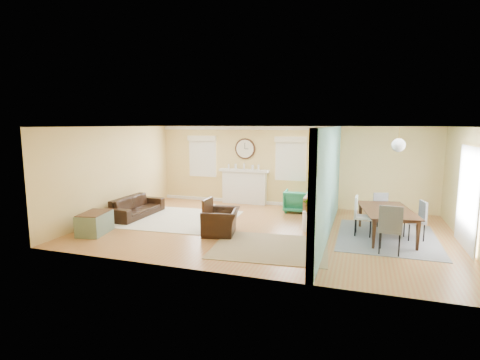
% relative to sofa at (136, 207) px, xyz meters
% --- Properties ---
extents(floor, '(9.00, 9.00, 0.00)m').
position_rel_sofa_xyz_m(floor, '(3.95, -0.17, -0.29)').
color(floor, '#A76032').
rests_on(floor, ground).
extents(wall_back, '(9.00, 0.02, 2.60)m').
position_rel_sofa_xyz_m(wall_back, '(3.95, 2.83, 1.01)').
color(wall_back, '#DEBC6A').
rests_on(wall_back, ground).
extents(wall_front, '(9.00, 0.02, 2.60)m').
position_rel_sofa_xyz_m(wall_front, '(3.95, -3.17, 1.01)').
color(wall_front, '#DEBC6A').
rests_on(wall_front, ground).
extents(wall_left, '(0.02, 6.00, 2.60)m').
position_rel_sofa_xyz_m(wall_left, '(-0.55, -0.17, 1.01)').
color(wall_left, '#DEBC6A').
rests_on(wall_left, ground).
extents(wall_right, '(0.02, 6.00, 2.60)m').
position_rel_sofa_xyz_m(wall_right, '(8.45, -0.17, 1.01)').
color(wall_right, '#DEBC6A').
rests_on(wall_right, ground).
extents(ceiling, '(9.00, 6.00, 0.02)m').
position_rel_sofa_xyz_m(ceiling, '(3.95, -0.17, 2.31)').
color(ceiling, white).
rests_on(ceiling, wall_back).
extents(partition, '(0.17, 6.00, 2.60)m').
position_rel_sofa_xyz_m(partition, '(5.46, 0.11, 1.07)').
color(partition, '#DEBC6A').
rests_on(partition, ground).
extents(fireplace, '(1.70, 0.30, 1.17)m').
position_rel_sofa_xyz_m(fireplace, '(2.45, 2.71, 0.31)').
color(fireplace, white).
rests_on(fireplace, ground).
extents(wall_clock, '(0.70, 0.07, 0.70)m').
position_rel_sofa_xyz_m(wall_clock, '(2.45, 2.80, 1.56)').
color(wall_clock, '#3F2214').
rests_on(wall_clock, wall_back).
extents(window_left, '(1.05, 0.13, 1.42)m').
position_rel_sofa_xyz_m(window_left, '(0.90, 2.78, 1.37)').
color(window_left, white).
rests_on(window_left, wall_back).
extents(window_right, '(1.05, 0.13, 1.42)m').
position_rel_sofa_xyz_m(window_right, '(4.00, 2.78, 1.37)').
color(window_right, white).
rests_on(window_right, wall_back).
extents(french_doors, '(0.06, 1.70, 2.20)m').
position_rel_sofa_xyz_m(french_doors, '(8.40, -0.17, 0.81)').
color(french_doors, white).
rests_on(french_doors, ground).
extents(pendant, '(0.30, 0.30, 0.55)m').
position_rel_sofa_xyz_m(pendant, '(6.95, -0.17, 1.91)').
color(pendant, gold).
rests_on(pendant, ceiling).
extents(rug_cream, '(3.23, 2.85, 0.02)m').
position_rel_sofa_xyz_m(rug_cream, '(1.35, 0.08, -0.28)').
color(rug_cream, silver).
rests_on(rug_cream, floor).
extents(rug_jute, '(2.63, 2.23, 0.01)m').
position_rel_sofa_xyz_m(rug_jute, '(4.38, -1.51, -0.28)').
color(rug_jute, tan).
rests_on(rug_jute, floor).
extents(rug_grey, '(2.23, 2.79, 0.01)m').
position_rel_sofa_xyz_m(rug_grey, '(6.84, 0.06, -0.28)').
color(rug_grey, slate).
rests_on(rug_grey, floor).
extents(sofa, '(0.78, 1.97, 0.57)m').
position_rel_sofa_xyz_m(sofa, '(0.00, 0.00, 0.00)').
color(sofa, black).
rests_on(sofa, floor).
extents(eames_chair, '(1.01, 1.11, 0.62)m').
position_rel_sofa_xyz_m(eames_chair, '(3.00, -0.89, 0.02)').
color(eames_chair, black).
rests_on(eames_chair, floor).
extents(green_chair, '(0.74, 0.76, 0.67)m').
position_rel_sofa_xyz_m(green_chair, '(4.34, 2.03, 0.05)').
color(green_chair, '#18805B').
rests_on(green_chair, floor).
extents(trunk, '(0.73, 1.01, 0.53)m').
position_rel_sofa_xyz_m(trunk, '(0.04, -1.82, -0.02)').
color(trunk, gray).
rests_on(trunk, floor).
extents(credenza, '(0.49, 1.44, 0.80)m').
position_rel_sofa_xyz_m(credenza, '(5.05, 0.90, 0.11)').
color(credenza, '#9D6C3C').
rests_on(credenza, floor).
extents(tv, '(0.24, 1.18, 0.68)m').
position_rel_sofa_xyz_m(tv, '(5.04, 0.90, 0.85)').
color(tv, black).
rests_on(tv, credenza).
extents(garden_stool, '(0.34, 0.34, 0.49)m').
position_rel_sofa_xyz_m(garden_stool, '(5.00, 0.04, -0.04)').
color(garden_stool, white).
rests_on(garden_stool, floor).
extents(potted_plant, '(0.44, 0.46, 0.39)m').
position_rel_sofa_xyz_m(potted_plant, '(5.00, 0.04, 0.40)').
color(potted_plant, '#337F33').
rests_on(potted_plant, garden_stool).
extents(dining_table, '(1.40, 2.11, 0.69)m').
position_rel_sofa_xyz_m(dining_table, '(6.84, 0.06, 0.06)').
color(dining_table, '#3F2214').
rests_on(dining_table, floor).
extents(dining_chair_n, '(0.47, 0.47, 0.86)m').
position_rel_sofa_xyz_m(dining_chair_n, '(6.76, 1.12, 0.22)').
color(dining_chair_n, slate).
rests_on(dining_chair_n, floor).
extents(dining_chair_s, '(0.50, 0.50, 1.04)m').
position_rel_sofa_xyz_m(dining_chair_s, '(6.82, -1.06, 0.33)').
color(dining_chair_s, slate).
rests_on(dining_chair_s, floor).
extents(dining_chair_w, '(0.44, 0.44, 0.95)m').
position_rel_sofa_xyz_m(dining_chair_w, '(6.29, 0.07, 0.27)').
color(dining_chair_w, white).
rests_on(dining_chair_w, floor).
extents(dining_chair_e, '(0.48, 0.48, 0.92)m').
position_rel_sofa_xyz_m(dining_chair_e, '(7.42, 0.10, 0.25)').
color(dining_chair_e, slate).
rests_on(dining_chair_e, floor).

